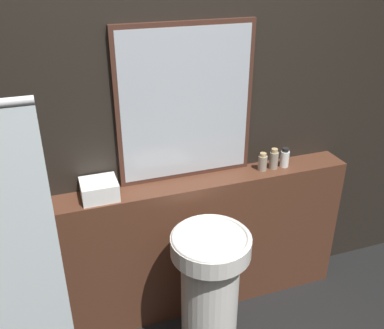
{
  "coord_description": "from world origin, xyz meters",
  "views": [
    {
      "loc": [
        -0.58,
        -0.61,
        2.13
      ],
      "look_at": [
        0.09,
        1.32,
        1.1
      ],
      "focal_mm": 40.0,
      "sensor_mm": 36.0,
      "label": 1
    }
  ],
  "objects": [
    {
      "name": "wall_back",
      "position": [
        0.0,
        1.55,
        1.25
      ],
      "size": [
        8.0,
        0.06,
        2.5
      ],
      "color": "black",
      "rests_on": "ground_plane"
    },
    {
      "name": "lotion_bottle",
      "position": [
        0.72,
        1.42,
        0.99
      ],
      "size": [
        0.05,
        0.05,
        0.12
      ],
      "color": "white",
      "rests_on": "vanity_counter"
    },
    {
      "name": "mirror",
      "position": [
        0.11,
        1.5,
        1.37
      ],
      "size": [
        0.78,
        0.03,
        0.88
      ],
      "color": "#47281E",
      "rests_on": "vanity_counter"
    },
    {
      "name": "towel_stack",
      "position": [
        -0.4,
        1.42,
        0.98
      ],
      "size": [
        0.19,
        0.17,
        0.1
      ],
      "color": "white",
      "rests_on": "vanity_counter"
    },
    {
      "name": "shampoo_bottle",
      "position": [
        0.57,
        1.42,
        0.98
      ],
      "size": [
        0.05,
        0.05,
        0.11
      ],
      "color": "gray",
      "rests_on": "vanity_counter"
    },
    {
      "name": "conditioner_bottle",
      "position": [
        0.65,
        1.42,
        0.99
      ],
      "size": [
        0.05,
        0.05,
        0.13
      ],
      "color": "gray",
      "rests_on": "vanity_counter"
    },
    {
      "name": "vanity_counter",
      "position": [
        0.0,
        1.42,
        0.46
      ],
      "size": [
        2.22,
        0.2,
        0.93
      ],
      "color": "#512D1E",
      "rests_on": "ground_plane"
    },
    {
      "name": "pedestal_sink",
      "position": [
        0.09,
        1.02,
        0.46
      ],
      "size": [
        0.42,
        0.42,
        0.83
      ],
      "color": "silver",
      "rests_on": "ground_plane"
    }
  ]
}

